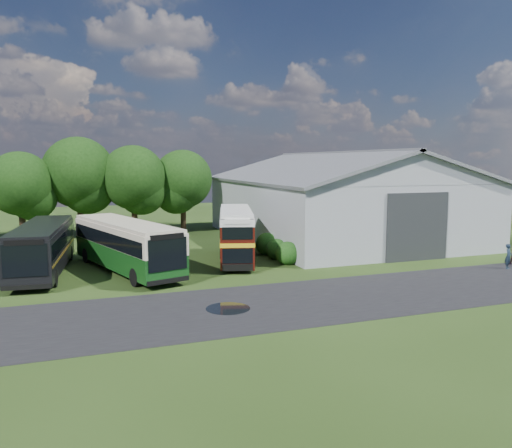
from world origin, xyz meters
name	(u,v)px	position (x,y,z in m)	size (l,w,h in m)	color
ground	(238,291)	(0.00, 0.00, 0.00)	(120.00, 120.00, 0.00)	#1F320F
asphalt_road	(310,300)	(3.00, -3.00, 0.00)	(60.00, 8.00, 0.02)	black
puddle	(228,309)	(-1.50, -3.00, 0.00)	(2.20, 2.20, 0.01)	black
storage_shed	(337,194)	(15.00, 15.98, 4.17)	(18.80, 24.80, 8.15)	gray
tree_left_b	(20,184)	(-13.00, 23.50, 5.25)	(5.78, 5.78, 8.16)	black
tree_mid	(79,173)	(-8.00, 24.80, 6.18)	(6.80, 6.80, 9.60)	black
tree_right_a	(133,178)	(-3.00, 23.80, 5.69)	(6.26, 6.26, 8.83)	black
tree_right_b	(183,179)	(2.00, 24.60, 5.44)	(5.98, 5.98, 8.45)	black
shrub_front	(287,264)	(5.60, 6.00, 0.00)	(1.70, 1.70, 1.70)	#194714
shrub_mid	(277,259)	(5.60, 8.00, 0.00)	(1.60, 1.60, 1.60)	#194714
shrub_back	(267,254)	(5.60, 10.00, 0.00)	(1.80, 1.80, 1.80)	#194714
bus_green_single	(126,245)	(-5.36, 7.54, 1.77)	(6.21, 12.33, 3.32)	black
bus_maroon_double	(236,235)	(2.46, 8.17, 1.91)	(4.67, 9.20, 3.84)	black
bus_dark_single	(43,247)	(-10.49, 8.79, 1.70)	(3.81, 11.80, 3.20)	black
visitor_a	(508,257)	(19.00, -0.60, 0.85)	(0.62, 0.41, 1.69)	#192737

